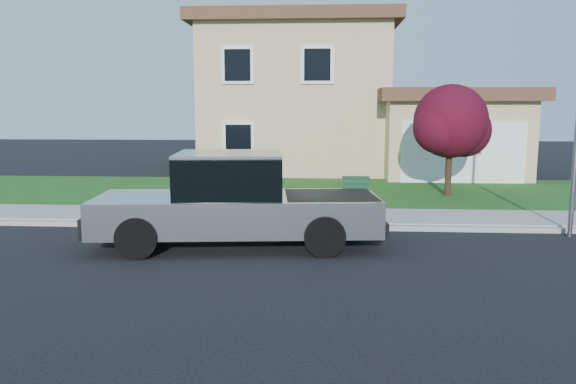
{
  "coord_description": "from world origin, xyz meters",
  "views": [
    {
      "loc": [
        1.32,
        -10.4,
        2.92
      ],
      "look_at": [
        0.58,
        0.95,
        1.2
      ],
      "focal_mm": 35.0,
      "sensor_mm": 36.0,
      "label": 1
    }
  ],
  "objects_px": {
    "pickup_truck": "(236,203)",
    "trash_bin": "(356,200)",
    "woman": "(257,194)",
    "ornamental_tree": "(452,125)"
  },
  "relations": [
    {
      "from": "pickup_truck",
      "to": "trash_bin",
      "type": "xyz_separation_m",
      "value": [
        2.61,
        1.94,
        -0.23
      ]
    },
    {
      "from": "pickup_truck",
      "to": "woman",
      "type": "relative_size",
      "value": 3.32
    },
    {
      "from": "pickup_truck",
      "to": "ornamental_tree",
      "type": "bearing_deg",
      "value": 42.92
    },
    {
      "from": "pickup_truck",
      "to": "ornamental_tree",
      "type": "relative_size",
      "value": 1.75
    },
    {
      "from": "ornamental_tree",
      "to": "trash_bin",
      "type": "height_order",
      "value": "ornamental_tree"
    },
    {
      "from": "ornamental_tree",
      "to": "trash_bin",
      "type": "distance_m",
      "value": 6.0
    },
    {
      "from": "woman",
      "to": "trash_bin",
      "type": "height_order",
      "value": "woman"
    },
    {
      "from": "trash_bin",
      "to": "woman",
      "type": "bearing_deg",
      "value": -165.96
    },
    {
      "from": "woman",
      "to": "ornamental_tree",
      "type": "height_order",
      "value": "ornamental_tree"
    },
    {
      "from": "ornamental_tree",
      "to": "trash_bin",
      "type": "xyz_separation_m",
      "value": [
        -3.26,
        -4.75,
        -1.67
      ]
    }
  ]
}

